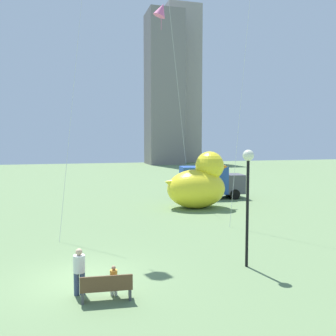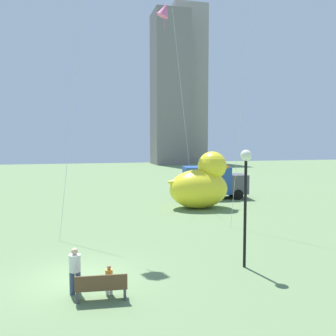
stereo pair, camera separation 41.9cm
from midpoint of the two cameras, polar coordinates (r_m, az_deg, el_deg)
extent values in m
plane|color=#698656|center=(14.89, -13.87, -16.27)|extent=(140.00, 140.00, 0.00)
cube|color=brown|center=(12.76, -10.47, -17.80)|extent=(1.70, 0.59, 0.06)
cube|color=brown|center=(12.48, -10.49, -17.05)|extent=(1.67, 0.20, 0.45)
cube|color=#47474C|center=(12.87, -14.01, -18.74)|extent=(0.11, 0.38, 0.39)
cube|color=#47474C|center=(12.86, -6.91, -18.65)|extent=(0.11, 0.38, 0.39)
cylinder|color=#38476B|center=(13.39, -14.88, -16.92)|extent=(0.18, 0.18, 0.78)
cylinder|color=#38476B|center=(13.39, -14.00, -16.90)|extent=(0.18, 0.18, 0.78)
cylinder|color=white|center=(13.16, -14.50, -14.15)|extent=(0.39, 0.39, 0.58)
sphere|color=#D8AD8C|center=(13.04, -14.53, -12.46)|extent=(0.23, 0.23, 0.23)
cylinder|color=silver|center=(13.16, -9.62, -17.87)|extent=(0.11, 0.11, 0.50)
cylinder|color=silver|center=(13.17, -9.04, -17.84)|extent=(0.11, 0.11, 0.50)
cylinder|color=gold|center=(13.01, -9.35, -16.07)|extent=(0.25, 0.25, 0.37)
sphere|color=#A87C5B|center=(12.92, -9.37, -14.99)|extent=(0.15, 0.15, 0.15)
ellipsoid|color=yellow|center=(28.34, 3.96, -3.22)|extent=(4.55, 3.36, 2.97)
sphere|color=yellow|center=(28.54, 6.04, 0.36)|extent=(2.22, 2.22, 2.22)
cone|color=orange|center=(28.93, 7.88, 0.17)|extent=(1.00, 1.00, 1.00)
cone|color=yellow|center=(27.69, 0.10, -2.36)|extent=(1.36, 1.19, 1.43)
cylinder|color=black|center=(15.46, 11.40, -6.94)|extent=(0.12, 0.12, 4.42)
sphere|color=#EAEACC|center=(15.18, 11.54, 1.94)|extent=(0.46, 0.46, 0.46)
cube|color=#264CA5|center=(33.11, 5.12, -1.84)|extent=(4.30, 2.83, 2.40)
cube|color=#4C4C56|center=(33.87, 9.74, -2.36)|extent=(1.86, 2.49, 1.68)
cylinder|color=black|center=(33.92, 9.39, -3.78)|extent=(1.22, 2.50, 0.90)
cylinder|color=black|center=(33.09, 3.71, -3.93)|extent=(1.22, 2.50, 0.90)
cube|color=gray|center=(80.92, -0.78, 12.10)|extent=(7.34, 7.18, 32.23)
cube|color=#9E938C|center=(89.45, 1.88, 12.63)|extent=(7.90, 7.46, 36.17)
cylinder|color=silver|center=(32.42, 1.44, 9.81)|extent=(2.76, 2.61, 16.60)
cone|color=pink|center=(35.14, -1.43, 23.26)|extent=(1.69, 1.48, 1.42)
cylinder|color=pink|center=(34.86, -1.43, 21.86)|extent=(0.04, 0.04, 1.60)
cylinder|color=silver|center=(21.17, -15.16, 9.68)|extent=(1.63, 3.35, 14.47)
cylinder|color=silver|center=(23.37, 10.92, 12.74)|extent=(2.13, 1.42, 17.31)
camera|label=1|loc=(0.21, -90.60, -0.05)|focal=39.41mm
camera|label=2|loc=(0.21, 89.40, 0.05)|focal=39.41mm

